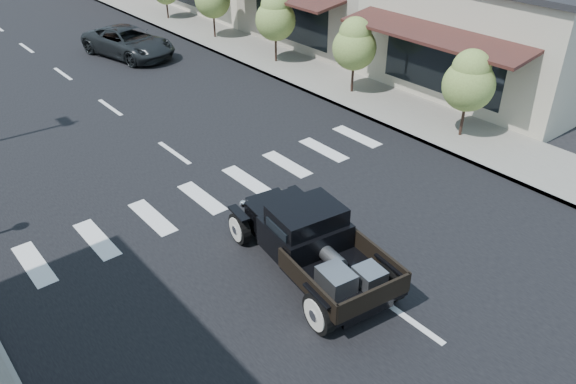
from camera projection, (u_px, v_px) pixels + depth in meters
ground at (314, 253)px, 14.11m from camera, size 120.00×120.00×0.00m
road at (80, 86)px, 23.98m from camera, size 14.00×80.00×0.02m
road_markings at (134, 124)px, 20.69m from camera, size 12.00×60.00×0.06m
sidewalk_right at (242, 47)px, 28.56m from camera, size 3.00×80.00×0.15m
storefront_near at (517, 27)px, 23.71m from camera, size 10.00×9.00×4.50m
small_tree_a at (467, 95)px, 18.86m from camera, size 1.75×1.75×2.91m
small_tree_b at (354, 57)px, 22.36m from camera, size 1.75×1.75×2.91m
small_tree_c at (276, 28)px, 25.63m from camera, size 1.83×1.83×3.06m
small_tree_d at (213, 7)px, 29.06m from camera, size 1.83×1.83×3.06m
hotrod_pickup at (311, 242)px, 13.08m from camera, size 2.97×5.22×1.72m
second_car at (129, 42)px, 27.11m from camera, size 3.35×5.37×1.39m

